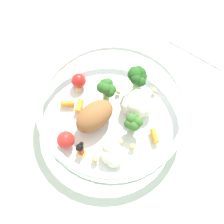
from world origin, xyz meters
TOP-DOWN VIEW (x-y plane):
  - ground_plane at (0.00, 0.00)m, footprint 2.40×2.40m
  - food_container at (-0.01, -0.00)m, footprint 0.26×0.26m
  - folded_napkin at (0.13, 0.22)m, footprint 0.16×0.15m

SIDE VIEW (x-z plane):
  - ground_plane at x=0.00m, z-range 0.00..0.00m
  - folded_napkin at x=0.13m, z-range 0.00..0.01m
  - food_container at x=-0.01m, z-range 0.00..0.06m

